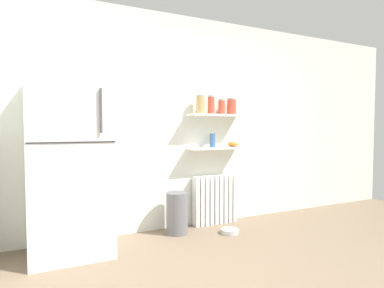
{
  "coord_description": "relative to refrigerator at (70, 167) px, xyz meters",
  "views": [
    {
      "loc": [
        -1.67,
        -1.58,
        1.22
      ],
      "look_at": [
        -0.16,
        1.6,
        1.05
      ],
      "focal_mm": 29.55,
      "sensor_mm": 36.0,
      "label": 1
    }
  ],
  "objects": [
    {
      "name": "shelf_bowl",
      "position": [
        2.0,
        0.22,
        0.17
      ],
      "size": [
        0.14,
        0.14,
        0.06
      ],
      "primitive_type": "ellipsoid",
      "color": "orange",
      "rests_on": "wall_shelf_lower"
    },
    {
      "name": "trash_bin",
      "position": [
        1.16,
        0.1,
        -0.61
      ],
      "size": [
        0.25,
        0.25,
        0.48
      ],
      "primitive_type": "cylinder",
      "color": "slate",
      "rests_on": "ground_plane"
    },
    {
      "name": "radiator",
      "position": [
        1.75,
        0.25,
        -0.54
      ],
      "size": [
        0.59,
        0.12,
        0.62
      ],
      "color": "white",
      "rests_on": "ground_plane"
    },
    {
      "name": "wall_shelf_lower",
      "position": [
        1.75,
        0.22,
        0.12
      ],
      "size": [
        0.74,
        0.22,
        0.02
      ],
      "primitive_type": "cube",
      "color": "white"
    },
    {
      "name": "storage_jar_3",
      "position": [
        1.98,
        0.22,
        0.65
      ],
      "size": [
        0.12,
        0.12,
        0.21
      ],
      "color": "#C64C38",
      "rests_on": "wall_shelf_upper"
    },
    {
      "name": "ground_plane",
      "position": [
        1.43,
        -1.17,
        -0.85
      ],
      "size": [
        7.04,
        7.04,
        0.0
      ],
      "primitive_type": "plane",
      "color": "#7A6651"
    },
    {
      "name": "refrigerator",
      "position": [
        0.0,
        0.0,
        0.0
      ],
      "size": [
        0.75,
        0.69,
        1.71
      ],
      "color": "silver",
      "rests_on": "ground_plane"
    },
    {
      "name": "storage_jar_2",
      "position": [
        1.82,
        0.22,
        0.64
      ],
      "size": [
        0.08,
        0.08,
        0.19
      ],
      "color": "#C64C38",
      "rests_on": "wall_shelf_upper"
    },
    {
      "name": "storage_jar_1",
      "position": [
        1.67,
        0.22,
        0.66
      ],
      "size": [
        0.08,
        0.08,
        0.23
      ],
      "color": "#C64C38",
      "rests_on": "wall_shelf_upper"
    },
    {
      "name": "wall_shelf_upper",
      "position": [
        1.75,
        0.22,
        0.54
      ],
      "size": [
        0.74,
        0.22,
        0.02
      ],
      "primitive_type": "cube",
      "color": "white"
    },
    {
      "name": "vase",
      "position": [
        1.69,
        0.22,
        0.22
      ],
      "size": [
        0.07,
        0.07,
        0.17
      ],
      "primitive_type": "cylinder",
      "color": "#38609E",
      "rests_on": "wall_shelf_lower"
    },
    {
      "name": "back_wall",
      "position": [
        1.43,
        0.38,
        0.45
      ],
      "size": [
        7.04,
        0.1,
        2.6
      ],
      "primitive_type": "cube",
      "color": "silver",
      "rests_on": "ground_plane"
    },
    {
      "name": "storage_jar_0",
      "position": [
        1.52,
        0.22,
        0.66
      ],
      "size": [
        0.1,
        0.1,
        0.23
      ],
      "color": "tan",
      "rests_on": "wall_shelf_upper"
    },
    {
      "name": "pet_food_bowl",
      "position": [
        1.72,
        -0.16,
        -0.83
      ],
      "size": [
        0.21,
        0.21,
        0.05
      ],
      "primitive_type": "cylinder",
      "color": "#B7B7BC",
      "rests_on": "ground_plane"
    }
  ]
}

